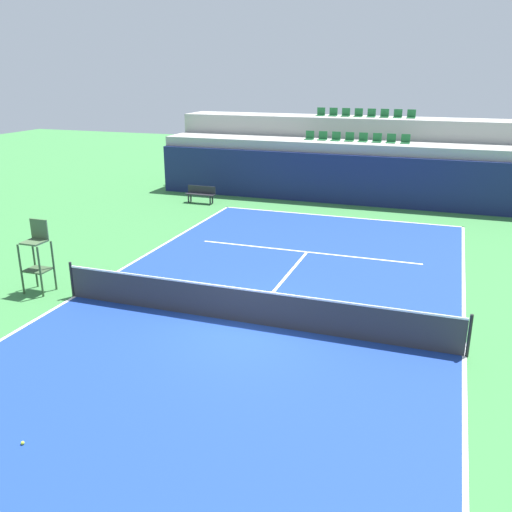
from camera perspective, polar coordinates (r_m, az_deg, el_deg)
ground_plane at (r=14.90m, az=-0.91°, el=-6.89°), size 80.00×80.00×0.00m
court_surface at (r=14.89m, az=-0.91°, el=-6.87°), size 11.00×24.00×0.01m
baseline_far at (r=25.81m, az=8.32°, el=4.04°), size 11.00×0.10×0.00m
sideline_left at (r=17.39m, az=-18.05°, el=-3.95°), size 0.10×24.00×0.00m
sideline_right at (r=14.16m, az=20.57°, el=-9.56°), size 0.10×24.00×0.00m
service_line_far at (r=20.59m, az=5.26°, el=0.41°), size 8.26×0.10×0.00m
centre_service_line at (r=17.68m, az=2.68°, el=-2.64°), size 0.10×6.40×0.00m
back_wall at (r=28.08m, az=9.52°, el=7.70°), size 20.31×0.30×2.45m
stands_tier_lower at (r=29.34m, az=10.02°, el=8.62°), size 20.31×2.40×2.95m
stands_tier_upper at (r=31.61m, az=10.83°, el=10.22°), size 20.31×2.40×3.97m
seating_row_lower at (r=29.21m, az=10.23°, el=11.74°), size 5.30×0.44×0.44m
seating_row_upper at (r=31.48m, az=11.09°, el=14.05°), size 5.30×0.44×0.44m
tennis_net at (r=14.69m, az=-0.92°, el=-5.10°), size 11.08×0.08×1.07m
umpire_chair at (r=17.81m, az=-21.54°, el=0.20°), size 0.76×0.66×2.20m
player_bench at (r=28.28m, az=-5.68°, el=6.45°), size 1.50×0.40×0.85m
tennis_ball_0 at (r=11.33m, az=-22.81°, el=-17.25°), size 0.07×0.07×0.07m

